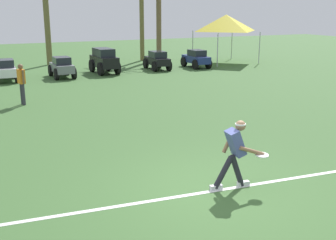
{
  "coord_description": "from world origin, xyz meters",
  "views": [
    {
      "loc": [
        -4.25,
        -6.8,
        3.59
      ],
      "look_at": [
        0.11,
        2.31,
        0.9
      ],
      "focal_mm": 45.0,
      "sensor_mm": 36.0,
      "label": 1
    }
  ],
  "objects_px": {
    "parked_car_slot_e": "(104,60)",
    "parked_car_slot_g": "(196,58)",
    "teammate_near_sideline": "(21,80)",
    "frisbee_in_flight": "(262,155)",
    "parked_car_slot_c": "(6,70)",
    "parked_car_slot_d": "(62,67)",
    "palm_tree_far_right": "(159,2)",
    "frisbee_thrower": "(235,151)",
    "palm_tree_right_of_centre": "(142,7)",
    "parked_car_slot_f": "(157,60)",
    "event_tent": "(226,23)"
  },
  "relations": [
    {
      "from": "parked_car_slot_f",
      "to": "palm_tree_right_of_centre",
      "type": "xyz_separation_m",
      "value": [
        0.92,
        4.63,
        3.08
      ]
    },
    {
      "from": "parked_car_slot_c",
      "to": "parked_car_slot_e",
      "type": "distance_m",
      "value": 5.32
    },
    {
      "from": "parked_car_slot_d",
      "to": "parked_car_slot_f",
      "type": "height_order",
      "value": "same"
    },
    {
      "from": "parked_car_slot_g",
      "to": "teammate_near_sideline",
      "type": "bearing_deg",
      "value": -150.53
    },
    {
      "from": "parked_car_slot_d",
      "to": "palm_tree_far_right",
      "type": "height_order",
      "value": "palm_tree_far_right"
    },
    {
      "from": "parked_car_slot_g",
      "to": "event_tent",
      "type": "bearing_deg",
      "value": 24.0
    },
    {
      "from": "parked_car_slot_d",
      "to": "parked_car_slot_e",
      "type": "height_order",
      "value": "parked_car_slot_e"
    },
    {
      "from": "teammate_near_sideline",
      "to": "event_tent",
      "type": "xyz_separation_m",
      "value": [
        14.08,
        7.6,
        1.7
      ]
    },
    {
      "from": "parked_car_slot_c",
      "to": "teammate_near_sideline",
      "type": "bearing_deg",
      "value": -89.47
    },
    {
      "from": "palm_tree_right_of_centre",
      "to": "parked_car_slot_e",
      "type": "bearing_deg",
      "value": -132.19
    },
    {
      "from": "frisbee_thrower",
      "to": "palm_tree_right_of_centre",
      "type": "height_order",
      "value": "palm_tree_right_of_centre"
    },
    {
      "from": "teammate_near_sideline",
      "to": "parked_car_slot_e",
      "type": "bearing_deg",
      "value": 51.01
    },
    {
      "from": "frisbee_thrower",
      "to": "palm_tree_right_of_centre",
      "type": "xyz_separation_m",
      "value": [
        6.58,
        21.11,
        2.85
      ]
    },
    {
      "from": "frisbee_thrower",
      "to": "parked_car_slot_d",
      "type": "height_order",
      "value": "frisbee_thrower"
    },
    {
      "from": "frisbee_thrower",
      "to": "parked_car_slot_e",
      "type": "height_order",
      "value": "frisbee_thrower"
    },
    {
      "from": "teammate_near_sideline",
      "to": "parked_car_slot_f",
      "type": "xyz_separation_m",
      "value": [
        8.56,
        6.53,
        -0.38
      ]
    },
    {
      "from": "parked_car_slot_c",
      "to": "parked_car_slot_d",
      "type": "distance_m",
      "value": 2.8
    },
    {
      "from": "parked_car_slot_e",
      "to": "parked_car_slot_g",
      "type": "relative_size",
      "value": 1.08
    },
    {
      "from": "parked_car_slot_f",
      "to": "palm_tree_far_right",
      "type": "bearing_deg",
      "value": 64.54
    },
    {
      "from": "teammate_near_sideline",
      "to": "palm_tree_right_of_centre",
      "type": "bearing_deg",
      "value": 49.63
    },
    {
      "from": "teammate_near_sideline",
      "to": "frisbee_in_flight",
      "type": "bearing_deg",
      "value": -71.69
    },
    {
      "from": "palm_tree_right_of_centre",
      "to": "palm_tree_far_right",
      "type": "bearing_deg",
      "value": 13.27
    },
    {
      "from": "parked_car_slot_d",
      "to": "parked_car_slot_f",
      "type": "xyz_separation_m",
      "value": [
        5.82,
        0.55,
        0.0
      ]
    },
    {
      "from": "parked_car_slot_d",
      "to": "palm_tree_far_right",
      "type": "xyz_separation_m",
      "value": [
        8.18,
        5.52,
        3.46
      ]
    },
    {
      "from": "parked_car_slot_g",
      "to": "palm_tree_far_right",
      "type": "relative_size",
      "value": 0.32
    },
    {
      "from": "frisbee_in_flight",
      "to": "parked_car_slot_d",
      "type": "relative_size",
      "value": 0.14
    },
    {
      "from": "parked_car_slot_g",
      "to": "palm_tree_right_of_centre",
      "type": "height_order",
      "value": "palm_tree_right_of_centre"
    },
    {
      "from": "parked_car_slot_d",
      "to": "palm_tree_right_of_centre",
      "type": "xyz_separation_m",
      "value": [
        6.74,
        5.18,
        3.08
      ]
    },
    {
      "from": "event_tent",
      "to": "parked_car_slot_f",
      "type": "bearing_deg",
      "value": -169.05
    },
    {
      "from": "parked_car_slot_d",
      "to": "palm_tree_far_right",
      "type": "bearing_deg",
      "value": 34.0
    },
    {
      "from": "frisbee_in_flight",
      "to": "teammate_near_sideline",
      "type": "xyz_separation_m",
      "value": [
        -3.38,
        10.21,
        0.22
      ]
    },
    {
      "from": "frisbee_thrower",
      "to": "frisbee_in_flight",
      "type": "bearing_deg",
      "value": -29.07
    },
    {
      "from": "parked_car_slot_g",
      "to": "palm_tree_far_right",
      "type": "height_order",
      "value": "palm_tree_far_right"
    },
    {
      "from": "frisbee_thrower",
      "to": "palm_tree_far_right",
      "type": "distance_m",
      "value": 23.12
    },
    {
      "from": "teammate_near_sideline",
      "to": "parked_car_slot_g",
      "type": "distance_m",
      "value": 12.76
    },
    {
      "from": "parked_car_slot_e",
      "to": "palm_tree_far_right",
      "type": "bearing_deg",
      "value": 41.46
    },
    {
      "from": "frisbee_thrower",
      "to": "parked_car_slot_g",
      "type": "xyz_separation_m",
      "value": [
        8.2,
        16.22,
        -0.23
      ]
    },
    {
      "from": "teammate_near_sideline",
      "to": "parked_car_slot_c",
      "type": "bearing_deg",
      "value": 90.53
    },
    {
      "from": "parked_car_slot_g",
      "to": "palm_tree_right_of_centre",
      "type": "distance_m",
      "value": 6.0
    },
    {
      "from": "teammate_near_sideline",
      "to": "palm_tree_right_of_centre",
      "type": "relative_size",
      "value": 0.27
    },
    {
      "from": "parked_car_slot_c",
      "to": "parked_car_slot_d",
      "type": "height_order",
      "value": "same"
    },
    {
      "from": "frisbee_in_flight",
      "to": "palm_tree_right_of_centre",
      "type": "relative_size",
      "value": 0.05
    },
    {
      "from": "teammate_near_sideline",
      "to": "parked_car_slot_d",
      "type": "xyz_separation_m",
      "value": [
        2.74,
        5.98,
        -0.38
      ]
    },
    {
      "from": "frisbee_thrower",
      "to": "parked_car_slot_c",
      "type": "bearing_deg",
      "value": 100.48
    },
    {
      "from": "parked_car_slot_c",
      "to": "palm_tree_far_right",
      "type": "height_order",
      "value": "palm_tree_far_right"
    },
    {
      "from": "frisbee_thrower",
      "to": "teammate_near_sideline",
      "type": "height_order",
      "value": "teammate_near_sideline"
    },
    {
      "from": "parked_car_slot_e",
      "to": "palm_tree_far_right",
      "type": "relative_size",
      "value": 0.34
    },
    {
      "from": "frisbee_in_flight",
      "to": "parked_car_slot_d",
      "type": "xyz_separation_m",
      "value": [
        -0.63,
        16.19,
        -0.16
      ]
    },
    {
      "from": "frisbee_in_flight",
      "to": "teammate_near_sideline",
      "type": "height_order",
      "value": "teammate_near_sideline"
    },
    {
      "from": "frisbee_in_flight",
      "to": "parked_car_slot_c",
      "type": "height_order",
      "value": "parked_car_slot_c"
    }
  ]
}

